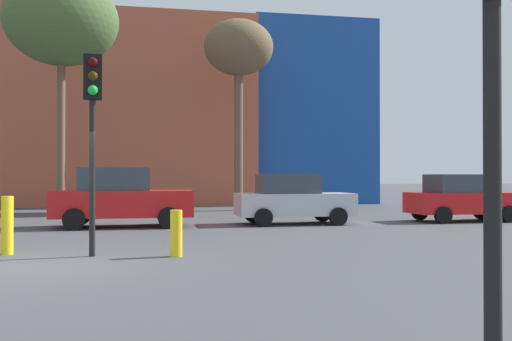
# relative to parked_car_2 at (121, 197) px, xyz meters

# --- Properties ---
(ground_plane) EXTENTS (200.00, 200.00, 0.00)m
(ground_plane) POSITION_rel_parked_car_2_xyz_m (-1.26, -8.02, -0.93)
(ground_plane) COLOR #47474C
(building_backdrop) EXTENTS (38.80, 13.26, 12.44)m
(building_backdrop) POSITION_rel_parked_car_2_xyz_m (-5.25, 18.62, 4.38)
(building_backdrop) COLOR #B2563D
(building_backdrop) RESTS_ON ground_plane
(parked_car_2) EXTENTS (4.32, 2.12, 1.87)m
(parked_car_2) POSITION_rel_parked_car_2_xyz_m (0.00, 0.00, 0.00)
(parked_car_2) COLOR red
(parked_car_2) RESTS_ON ground_plane
(parked_car_3) EXTENTS (3.87, 1.90, 1.68)m
(parked_car_3) POSITION_rel_parked_car_2_xyz_m (5.61, 0.00, -0.10)
(parked_car_3) COLOR silver
(parked_car_3) RESTS_ON ground_plane
(parked_car_4) EXTENTS (3.85, 1.89, 1.67)m
(parked_car_4) POSITION_rel_parked_car_2_xyz_m (11.81, 0.00, -0.10)
(parked_car_4) COLOR red
(parked_car_4) RESTS_ON ground_plane
(traffic_light_near_right) EXTENTS (0.38, 0.37, 3.77)m
(traffic_light_near_right) POSITION_rel_parked_car_2_xyz_m (2.98, -15.36, 1.84)
(traffic_light_near_right) COLOR black
(traffic_light_near_right) RESTS_ON ground_plane
(traffic_light_island) EXTENTS (0.38, 0.38, 4.05)m
(traffic_light_island) POSITION_rel_parked_car_2_xyz_m (-0.33, -6.83, 2.04)
(traffic_light_island) COLOR black
(traffic_light_island) RESTS_ON ground_plane
(bare_tree_0) EXTENTS (3.26, 3.26, 8.95)m
(bare_tree_0) POSITION_rel_parked_car_2_xyz_m (5.11, 8.00, 6.55)
(bare_tree_0) COLOR brown
(bare_tree_0) RESTS_ON ground_plane
(bare_tree_1) EXTENTS (4.49, 4.49, 9.61)m
(bare_tree_1) POSITION_rel_parked_car_2_xyz_m (-2.50, 5.30, 6.85)
(bare_tree_1) COLOR brown
(bare_tree_1) RESTS_ON ground_plane
(bollard_yellow_1) EXTENTS (0.24, 0.24, 0.93)m
(bollard_yellow_1) POSITION_rel_parked_car_2_xyz_m (1.32, -7.15, -0.47)
(bollard_yellow_1) COLOR yellow
(bollard_yellow_1) RESTS_ON ground_plane
(bollard_yellow_2) EXTENTS (0.24, 0.24, 1.20)m
(bollard_yellow_2) POSITION_rel_parked_car_2_xyz_m (-2.07, -6.18, -0.33)
(bollard_yellow_2) COLOR yellow
(bollard_yellow_2) RESTS_ON ground_plane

